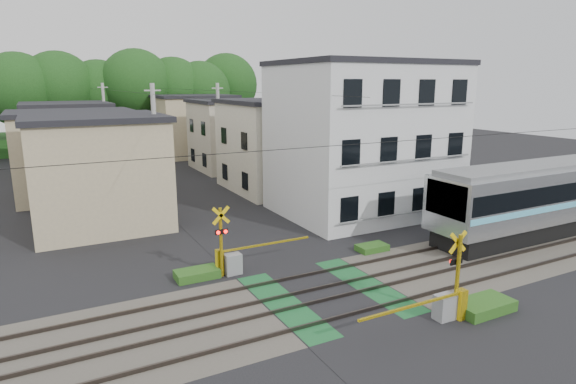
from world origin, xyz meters
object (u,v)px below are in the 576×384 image
crossing_signal_near (448,300)px  crossing_signal_far (230,258)px  apartment_block (363,138)px  pedestrian (137,158)px

crossing_signal_near → crossing_signal_far: size_ratio=1.00×
crossing_signal_near → apartment_block: apartment_block is taller
crossing_signal_near → pedestrian: (-3.52, 36.79, 0.16)m
crossing_signal_far → apartment_block: (11.09, 5.84, 3.94)m
pedestrian → apartment_block: bearing=89.3°
crossing_signal_near → crossing_signal_far: 8.95m
crossing_signal_far → pedestrian: size_ratio=2.73×
apartment_block → pedestrian: 25.74m
crossing_signal_far → apartment_block: size_ratio=0.46×
crossing_signal_far → crossing_signal_near: bearing=-54.7°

